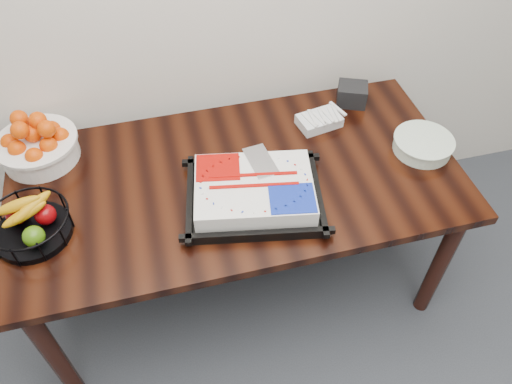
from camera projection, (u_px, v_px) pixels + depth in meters
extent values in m
cube|color=black|center=(236.00, 179.00, 2.01)|extent=(1.80, 0.90, 0.04)
cylinder|color=black|center=(53.00, 353.00, 1.91)|extent=(0.07, 0.07, 0.71)
cylinder|color=black|center=(55.00, 210.00, 2.39)|extent=(0.07, 0.07, 0.71)
cylinder|color=black|center=(440.00, 264.00, 2.18)|extent=(0.07, 0.07, 0.71)
cylinder|color=black|center=(372.00, 151.00, 2.66)|extent=(0.07, 0.07, 0.71)
cube|color=black|center=(254.00, 198.00, 1.90)|extent=(0.57, 0.48, 0.02)
cube|color=white|center=(254.00, 190.00, 1.86)|extent=(0.49, 0.40, 0.08)
cube|color=#9F0803|center=(214.00, 172.00, 1.87)|extent=(0.19, 0.17, 0.00)
cube|color=#0E249C|center=(295.00, 193.00, 1.80)|extent=(0.19, 0.17, 0.00)
cube|color=silver|center=(255.00, 161.00, 1.91)|extent=(0.11, 0.19, 0.00)
cylinder|color=white|center=(39.00, 149.00, 2.03)|extent=(0.31, 0.31, 0.10)
cylinder|color=white|center=(36.00, 141.00, 2.00)|extent=(0.33, 0.33, 0.01)
cylinder|color=black|center=(34.00, 232.00, 1.79)|extent=(0.27, 0.27, 0.03)
torus|color=black|center=(26.00, 218.00, 1.73)|extent=(0.29, 0.29, 0.01)
cylinder|color=white|center=(423.00, 145.00, 2.08)|extent=(0.24, 0.24, 0.05)
cylinder|color=white|center=(424.00, 140.00, 2.05)|extent=(0.25, 0.25, 0.01)
cube|color=silver|center=(319.00, 121.00, 2.19)|extent=(0.20, 0.15, 0.05)
cube|color=black|center=(352.00, 94.00, 2.28)|extent=(0.16, 0.15, 0.09)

